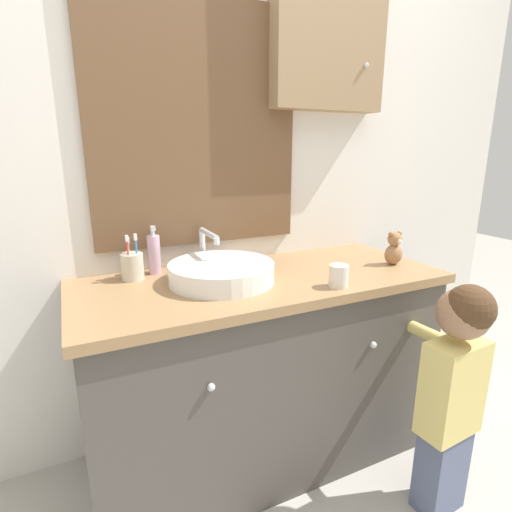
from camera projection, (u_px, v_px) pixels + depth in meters
The scene contains 9 objects.
ground_plane at pixel (300, 507), 1.44m from camera, with size 10.00×10.00×0.00m, color #ADA89E.
wall_back at pixel (235, 139), 1.66m from camera, with size 3.20×0.18×2.50m.
vanity_counter at pixel (263, 369), 1.61m from camera, with size 1.38×0.58×0.78m.
sink_basin at pixel (221, 271), 1.45m from camera, with size 0.38×0.43×0.16m.
toothbrush_holder at pixel (132, 266), 1.47m from camera, with size 0.08×0.08×0.17m.
soap_dispenser at pixel (154, 254), 1.53m from camera, with size 0.05×0.05×0.19m.
child_figure at pixel (453, 382), 1.32m from camera, with size 0.22×0.43×0.85m.
teddy_bear at pixel (394, 249), 1.66m from camera, with size 0.08×0.07×0.14m.
drinking_cup at pixel (339, 276), 1.39m from camera, with size 0.07×0.07×0.08m, color silver.
Camera 1 is at (-0.64, -0.98, 1.25)m, focal length 28.00 mm.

